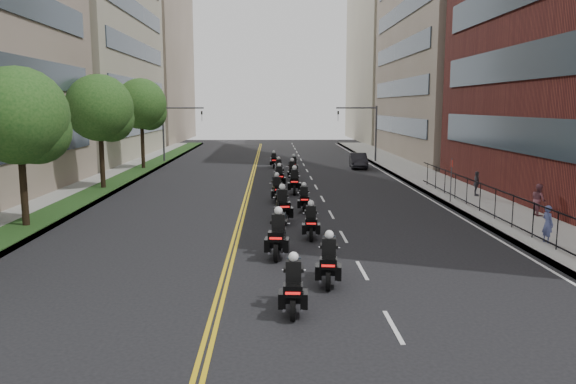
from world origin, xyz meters
The scene contains 28 objects.
ground centered at (0.00, 0.00, 0.00)m, with size 160.00×160.00×0.00m, color black.
sidewalk_right centered at (12.00, 25.00, 0.07)m, with size 4.00×90.00×0.15m, color gray.
sidewalk_left centered at (-12.00, 25.00, 0.07)m, with size 4.00×90.00×0.15m, color gray.
grass_strip centered at (-11.20, 25.00, 0.17)m, with size 2.00×90.00×0.04m, color #203D16.
building_right_tan centered at (21.48, 48.00, 15.00)m, with size 15.11×28.00×30.00m.
building_right_far centered at (21.50, 78.00, 13.00)m, with size 15.00×28.00×26.00m, color #B0AA8E.
building_left_far centered at (-22.00, 78.00, 13.00)m, with size 16.00×28.00×26.00m, color gray.
iron_fence centered at (11.00, 12.00, 0.90)m, with size 0.05×28.00×1.50m.
street_trees centered at (-11.05, 18.61, 5.13)m, with size 4.40×38.40×7.98m.
traffic_signal_right centered at (9.54, 42.00, 3.70)m, with size 4.09×0.20×5.60m.
traffic_signal_left centered at (-9.54, 42.00, 3.70)m, with size 4.09×0.20×5.60m.
motorcycle_0 centered at (0.68, 1.21, 0.65)m, with size 0.55×2.23×1.65m.
motorcycle_1 centered at (1.90, 3.62, 0.67)m, with size 0.68×2.31×1.70m.
motorcycle_2 centered at (0.33, 6.94, 0.74)m, with size 0.70×2.54×1.87m.
motorcycle_3 centered at (1.77, 9.88, 0.64)m, with size 0.54×2.19×1.62m.
motorcycle_4 centered at (0.62, 13.25, 0.74)m, with size 0.67×2.52×1.86m.
motorcycle_5 centered at (1.83, 15.96, 0.62)m, with size 0.49×2.12×1.57m.
motorcycle_6 centered at (0.41, 19.05, 0.68)m, with size 0.66×2.34×1.73m.
motorcycle_7 centered at (1.57, 22.11, 0.72)m, with size 0.59×2.46×1.82m.
motorcycle_8 centered at (0.65, 25.19, 0.66)m, with size 0.54×2.27×1.67m.
motorcycle_9 centered at (1.67, 28.37, 0.68)m, with size 0.61×2.34×1.72m.
motorcycle_10 centered at (0.69, 31.42, 0.61)m, with size 0.52×2.11×1.56m.
motorcycle_11 centered at (2.00, 33.86, 0.62)m, with size 0.56×2.12×1.56m.
motorcycle_12 centered at (0.31, 37.37, 0.62)m, with size 0.49×2.12×1.56m.
parked_sedan centered at (8.00, 36.95, 0.68)m, with size 1.43×4.10×1.35m, color black.
pedestrian_a centered at (11.20, 8.16, 0.91)m, with size 0.55×0.36×1.52m, color #464E81.
pedestrian_b centered at (13.50, 13.76, 0.95)m, with size 0.78×0.61×1.60m, color brown.
pedestrian_c centered at (12.62, 19.96, 0.90)m, with size 0.88×0.37×1.50m, color #46464E.
Camera 1 is at (0.09, -13.61, 5.62)m, focal length 35.00 mm.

